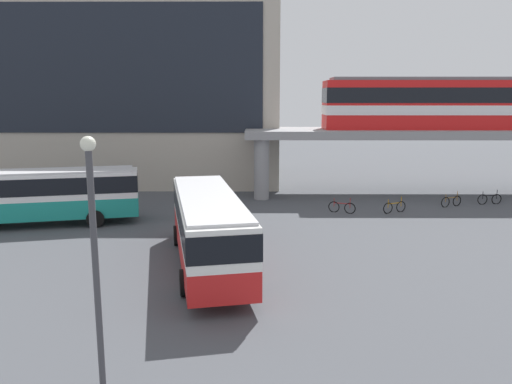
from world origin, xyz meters
The scene contains 11 objects.
ground_plane centered at (0.00, 10.00, 0.00)m, with size 120.00×120.00×0.00m, color #47494F.
station_building centered at (-9.28, 26.09, 8.62)m, with size 25.98×13.44×17.23m.
elevated_platform centered at (17.94, 18.75, 4.30)m, with size 33.67×6.04×4.97m.
train centered at (19.87, 18.75, 6.94)m, with size 25.71×2.96×3.84m.
bus_main centered at (-0.09, 1.59, 1.99)m, with size 4.69×11.32×3.22m.
bus_secondary centered at (-10.52, 8.76, 1.99)m, with size 11.33×4.99×3.22m.
bicycle_orange centered at (10.88, 12.11, 0.36)m, with size 1.65×0.80×1.04m.
bicycle_red centered at (7.47, 12.03, 0.36)m, with size 1.67×0.77×1.04m.
bicycle_brown centered at (15.25, 13.98, 0.36)m, with size 1.65×0.81×1.04m.
bicycle_black centered at (18.22, 14.77, 0.36)m, with size 1.78×0.29×1.04m.
lamp_post centered at (-1.81, -7.91, 3.78)m, with size 0.36×0.36×6.42m.
Camera 1 is at (2.11, -19.28, 7.27)m, focal length 34.90 mm.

